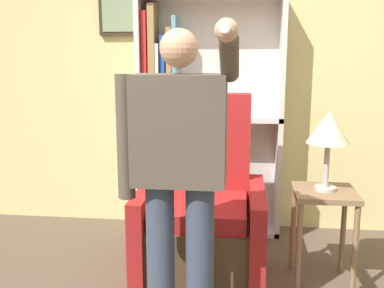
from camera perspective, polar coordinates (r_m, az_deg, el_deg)
name	(u,v)px	position (r m, az deg, el deg)	size (l,w,h in m)	color
wall_back	(231,68)	(3.91, 4.94, 9.59)	(8.00, 0.11, 2.80)	#DBCC84
bookcase	(191,123)	(3.82, -0.11, 2.75)	(1.20, 0.28, 1.99)	silver
armchair	(202,220)	(3.17, 1.31, -9.58)	(0.84, 0.80, 1.25)	#4C3823
person_standing	(179,168)	(2.28, -1.68, -3.12)	(0.62, 0.78, 1.65)	#384256
side_table	(324,210)	(3.11, 16.40, -7.99)	(0.40, 0.40, 0.65)	#846647
table_lamp	(329,130)	(2.98, 16.97, 1.76)	(0.28, 0.28, 0.52)	#B7B2A8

